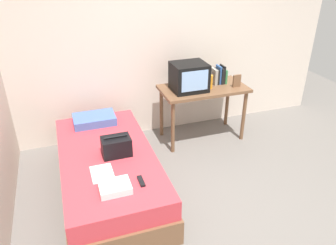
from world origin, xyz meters
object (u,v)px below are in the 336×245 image
tv (189,77)px  handbag (116,146)px  water_bottle (210,82)px  folded_towel (115,187)px  book_row (219,75)px  picture_frame (237,81)px  magazine (102,173)px  pillow (94,119)px  desk (203,94)px  bed (109,172)px  remote_dark (141,181)px

tv → handbag: 1.42m
water_bottle → folded_towel: water_bottle is taller
book_row → folded_towel: 2.30m
picture_frame → magazine: picture_frame is taller
book_row → pillow: (-1.73, -0.09, -0.34)m
water_bottle → magazine: bearing=-147.4°
desk → magazine: size_ratio=4.00×
handbag → bed: bearing=150.6°
book_row → magazine: bearing=-147.0°
bed → magazine: 0.44m
handbag → tv: bearing=34.9°
tv → remote_dark: tv is taller
picture_frame → folded_towel: bearing=-146.6°
desk → pillow: size_ratio=2.28×
magazine → picture_frame: bearing=26.1°
remote_dark → folded_towel: folded_towel is taller
bed → magazine: bearing=-106.3°
tv → folded_towel: bearing=-132.7°
pillow → folded_towel: (-0.00, -1.37, -0.02)m
desk → water_bottle: (0.06, -0.06, 0.19)m
remote_dark → desk: bearing=47.6°
picture_frame → handbag: picture_frame is taller
book_row → water_bottle: bearing=-143.9°
picture_frame → pillow: picture_frame is taller
book_row → magazine: book_row is taller
water_bottle → remote_dark: size_ratio=1.17×
bed → desk: desk is taller
pillow → folded_towel: size_ratio=1.82×
book_row → picture_frame: bearing=-52.0°
book_row → picture_frame: 0.27m
picture_frame → magazine: bearing=-153.9°
magazine → folded_towel: folded_towel is taller
pillow → bed: bearing=-88.1°
book_row → magazine: (-1.81, -1.18, -0.39)m
pillow → magazine: pillow is taller
tv → water_bottle: tv is taller
pillow → remote_dark: size_ratio=3.26×
book_row → handbag: 1.86m
picture_frame → tv: bearing=170.5°
water_bottle → folded_towel: (-1.54, -1.32, -0.34)m
folded_towel → pillow: bearing=89.8°
tv → magazine: 1.77m
bed → book_row: 2.01m
remote_dark → bed: bearing=110.6°
picture_frame → magazine: size_ratio=0.58×
tv → folded_towel: tv is taller
remote_dark → book_row: bearing=43.8°
desk → folded_towel: size_ratio=4.14×
water_bottle → picture_frame: size_ratio=1.08×
pillow → book_row: bearing=3.1°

